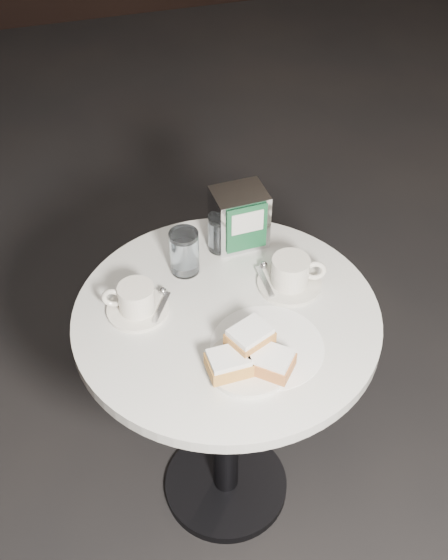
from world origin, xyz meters
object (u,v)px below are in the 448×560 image
cafe_table (226,369)px  napkin_dispenser (239,218)px  beignet_plate (249,357)px  coffee_cup_right (291,274)px  coffee_cup_left (136,301)px  water_glass_right (220,233)px  water_glass_left (184,253)px

cafe_table → napkin_dispenser: 0.37m
beignet_plate → coffee_cup_right: beignet_plate is taller
coffee_cup_left → water_glass_right: 0.29m
napkin_dispenser → cafe_table: bearing=-116.3°
coffee_cup_right → water_glass_left: 0.26m
cafe_table → water_glass_left: water_glass_left is taller
cafe_table → water_glass_right: 0.33m
cafe_table → water_glass_left: bearing=107.6°
cafe_table → water_glass_left: size_ratio=6.58×
water_glass_left → napkin_dispenser: size_ratio=0.76×
napkin_dispenser → water_glass_right: bearing=-169.5°
cafe_table → coffee_cup_left: bearing=161.3°
coffee_cup_left → water_glass_left: (0.14, 0.10, 0.02)m
cafe_table → coffee_cup_left: (-0.19, 0.06, 0.23)m
beignet_plate → napkin_dispenser: (0.10, 0.40, 0.04)m
cafe_table → coffee_cup_right: coffee_cup_right is taller
water_glass_left → water_glass_right: size_ratio=1.16×
water_glass_left → water_glass_right: water_glass_left is taller
coffee_cup_right → cafe_table: bearing=-149.0°
coffee_cup_right → water_glass_left: size_ratio=1.65×
coffee_cup_left → napkin_dispenser: napkin_dispenser is taller
coffee_cup_left → coffee_cup_right: size_ratio=0.94×
cafe_table → coffee_cup_right: 0.29m
cafe_table → beignet_plate: bearing=-90.1°
napkin_dispenser → water_glass_left: bearing=-159.8°
coffee_cup_left → water_glass_right: size_ratio=1.80×
beignet_plate → coffee_cup_left: bearing=129.9°
beignet_plate → water_glass_left: bearing=99.1°
beignet_plate → coffee_cup_left: (-0.19, 0.23, 0.00)m
beignet_plate → napkin_dispenser: 0.41m
coffee_cup_right → water_glass_right: water_glass_right is taller
cafe_table → coffee_cup_left: coffee_cup_left is taller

